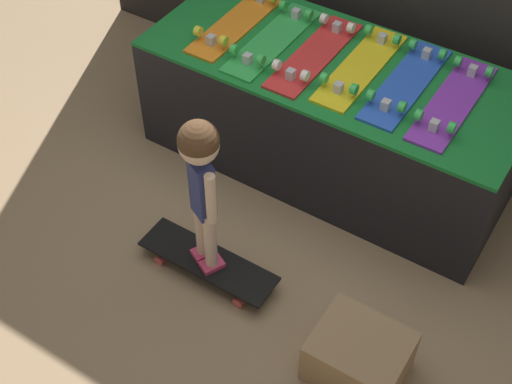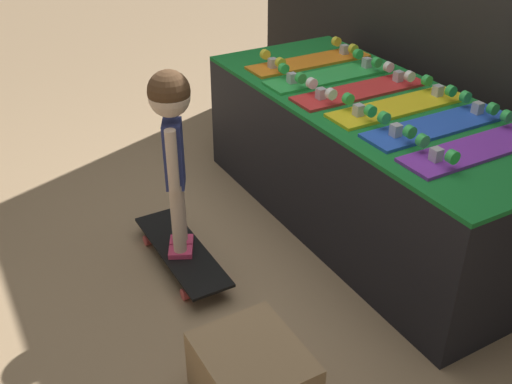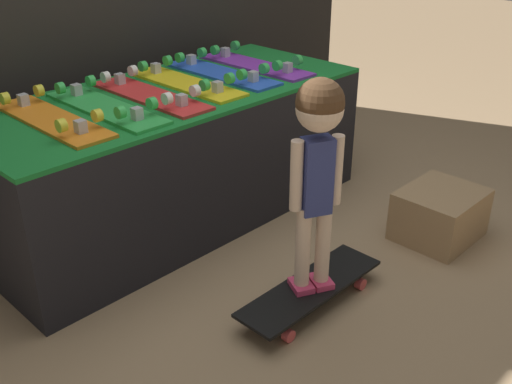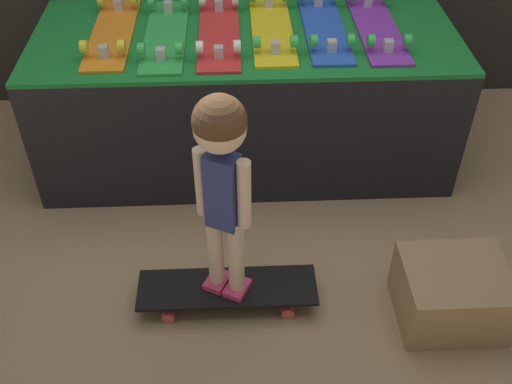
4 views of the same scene
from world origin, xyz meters
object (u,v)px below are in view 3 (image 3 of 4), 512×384
object	(u,v)px
skateboard_blue_on_rack	(221,72)
skateboard_on_floor	(311,289)
skateboard_orange_on_rack	(51,117)
skateboard_yellow_on_rack	(185,81)
child	(318,148)
skateboard_green_on_rack	(106,106)
skateboard_purple_on_rack	(255,64)
skateboard_red_on_rack	(149,93)
storage_box	(440,214)

from	to	relation	value
skateboard_blue_on_rack	skateboard_on_floor	world-z (taller)	skateboard_blue_on_rack
skateboard_orange_on_rack	skateboard_yellow_on_rack	size ratio (longest dim) A/B	1.00
child	skateboard_blue_on_rack	bearing A→B (deg)	92.02
skateboard_on_floor	child	distance (m)	0.63
skateboard_green_on_rack	skateboard_yellow_on_rack	distance (m)	0.49
skateboard_blue_on_rack	skateboard_on_floor	size ratio (longest dim) A/B	1.02
skateboard_orange_on_rack	child	xyz separation A→B (m)	(0.50, -1.03, 0.01)
skateboard_blue_on_rack	child	world-z (taller)	child
skateboard_orange_on_rack	skateboard_on_floor	world-z (taller)	skateboard_orange_on_rack
skateboard_green_on_rack	skateboard_blue_on_rack	bearing A→B (deg)	3.40
skateboard_green_on_rack	skateboard_on_floor	distance (m)	1.20
skateboard_purple_on_rack	skateboard_on_floor	world-z (taller)	skateboard_purple_on_rack
skateboard_red_on_rack	skateboard_yellow_on_rack	size ratio (longest dim) A/B	1.00
storage_box	skateboard_red_on_rack	bearing A→B (deg)	128.47
skateboard_green_on_rack	skateboard_red_on_rack	size ratio (longest dim) A/B	1.00
skateboard_yellow_on_rack	skateboard_blue_on_rack	size ratio (longest dim) A/B	1.00
skateboard_green_on_rack	skateboard_purple_on_rack	distance (m)	0.98
skateboard_purple_on_rack	skateboard_on_floor	size ratio (longest dim) A/B	1.02
skateboard_yellow_on_rack	skateboard_orange_on_rack	bearing A→B (deg)	-179.51
skateboard_purple_on_rack	child	bearing A→B (deg)	-125.11
skateboard_purple_on_rack	skateboard_on_floor	xyz separation A→B (m)	(-0.72, -1.03, -0.62)
skateboard_on_floor	skateboard_yellow_on_rack	bearing A→B (deg)	77.30
skateboard_yellow_on_rack	skateboard_blue_on_rack	distance (m)	0.24
skateboard_green_on_rack	storage_box	distance (m)	1.67
skateboard_green_on_rack	skateboard_purple_on_rack	size ratio (longest dim) A/B	1.00
skateboard_blue_on_rack	skateboard_orange_on_rack	bearing A→B (deg)	-179.42
skateboard_purple_on_rack	skateboard_red_on_rack	bearing A→B (deg)	-178.06
skateboard_on_floor	skateboard_red_on_rack	bearing A→B (deg)	90.64
skateboard_orange_on_rack	storage_box	distance (m)	1.86
skateboard_yellow_on_rack	skateboard_blue_on_rack	bearing A→B (deg)	0.86
skateboard_red_on_rack	skateboard_on_floor	distance (m)	1.18
skateboard_orange_on_rack	child	distance (m)	1.15
skateboard_purple_on_rack	child	size ratio (longest dim) A/B	0.82
storage_box	skateboard_green_on_rack	bearing A→B (deg)	135.65
skateboard_green_on_rack	child	size ratio (longest dim) A/B	0.82
skateboard_orange_on_rack	skateboard_green_on_rack	distance (m)	0.25
skateboard_blue_on_rack	skateboard_green_on_rack	bearing A→B (deg)	-176.60
skateboard_blue_on_rack	child	bearing A→B (deg)	-114.70
skateboard_green_on_rack	child	xyz separation A→B (m)	(0.26, -1.00, 0.01)
skateboard_green_on_rack	skateboard_yellow_on_rack	bearing A→B (deg)	4.67
skateboard_orange_on_rack	child	bearing A→B (deg)	-64.08
skateboard_blue_on_rack	storage_box	distance (m)	1.33
skateboard_orange_on_rack	skateboard_on_floor	distance (m)	1.30
skateboard_green_on_rack	skateboard_on_floor	world-z (taller)	skateboard_green_on_rack
skateboard_yellow_on_rack	skateboard_blue_on_rack	xyz separation A→B (m)	(0.24, 0.00, 0.00)
child	skateboard_red_on_rack	bearing A→B (deg)	117.35
skateboard_purple_on_rack	skateboard_on_floor	distance (m)	1.40
skateboard_red_on_rack	skateboard_yellow_on_rack	world-z (taller)	same
skateboard_red_on_rack	skateboard_yellow_on_rack	distance (m)	0.25
skateboard_purple_on_rack	storage_box	world-z (taller)	skateboard_purple_on_rack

